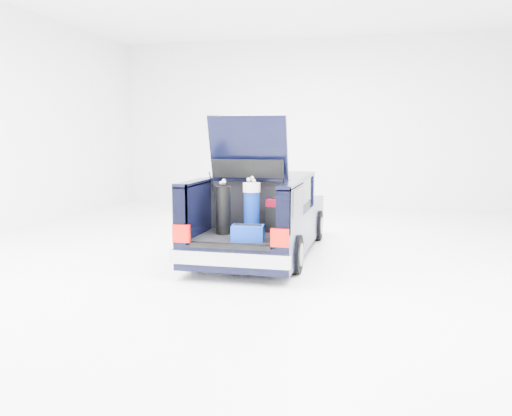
% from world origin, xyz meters
% --- Properties ---
extents(ground, '(14.00, 14.00, 0.00)m').
position_xyz_m(ground, '(0.00, 0.00, 0.00)').
color(ground, white).
rests_on(ground, ground).
extents(car, '(1.87, 4.65, 2.47)m').
position_xyz_m(car, '(-0.00, 0.11, 0.67)').
color(car, black).
rests_on(car, ground).
extents(red_suitcase, '(0.38, 0.30, 0.57)m').
position_xyz_m(red_suitcase, '(0.50, -1.09, 0.87)').
color(red_suitcase, '#650315').
rests_on(red_suitcase, car).
extents(black_golf_bag, '(0.32, 0.35, 0.87)m').
position_xyz_m(black_golf_bag, '(-0.31, -1.44, 0.99)').
color(black_golf_bag, black).
rests_on(black_golf_bag, car).
extents(blue_golf_bag, '(0.34, 0.34, 0.91)m').
position_xyz_m(blue_golf_bag, '(0.11, -1.25, 1.01)').
color(blue_golf_bag, black).
rests_on(blue_golf_bag, car).
extents(blue_duffel, '(0.51, 0.37, 0.25)m').
position_xyz_m(blue_duffel, '(0.20, -1.85, 0.71)').
color(blue_duffel, navy).
rests_on(blue_duffel, car).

